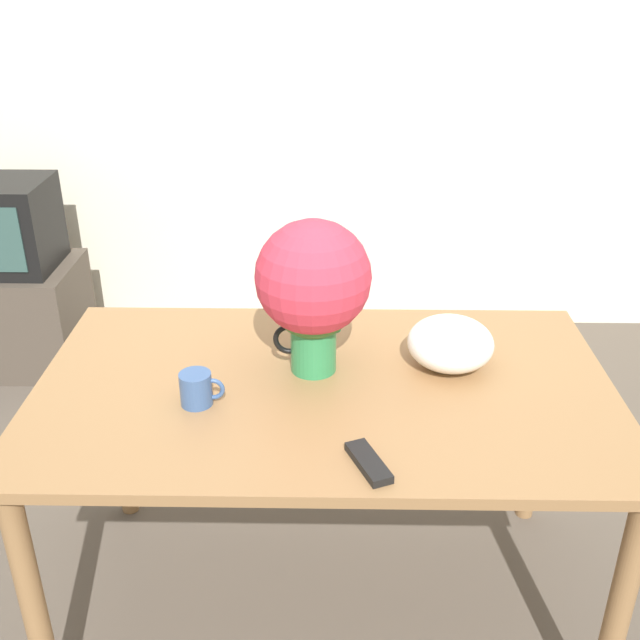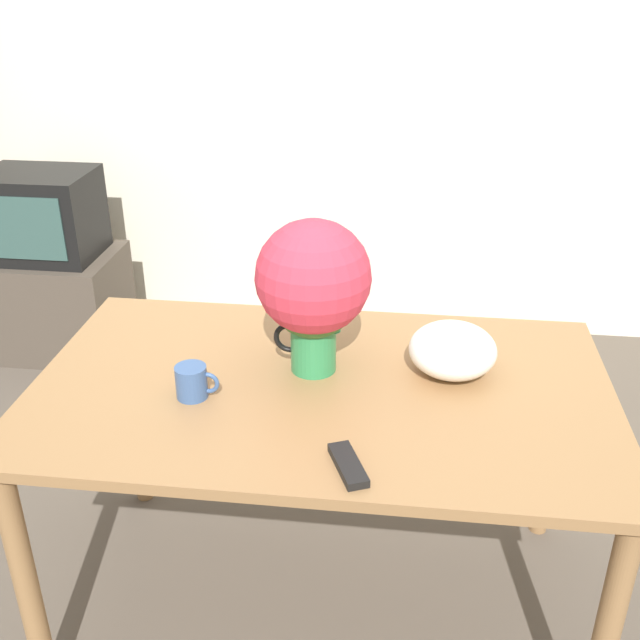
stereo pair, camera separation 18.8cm
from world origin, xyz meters
TOP-DOWN VIEW (x-y plane):
  - ground_plane at (0.00, 0.00)m, footprint 12.00×12.00m
  - wall_back at (0.00, 2.07)m, footprint 8.00×0.05m
  - table at (0.00, 0.11)m, footprint 1.54×0.92m
  - flower_vase at (-0.03, 0.19)m, footprint 0.31×0.31m
  - coffee_mug at (-0.32, 0.01)m, footprint 0.11×0.08m
  - white_bowl at (0.34, 0.21)m, footprint 0.24×0.24m
  - remote_control at (0.10, -0.24)m, footprint 0.11×0.16m
  - tv_stand at (-1.50, 1.58)m, footprint 0.63×0.48m
  - tv_set at (-1.50, 1.58)m, footprint 0.50×0.39m

SIDE VIEW (x-z plane):
  - ground_plane at x=0.00m, z-range 0.00..0.00m
  - tv_stand at x=-1.50m, z-range 0.00..0.50m
  - table at x=0.00m, z-range 0.30..1.08m
  - tv_set at x=-1.50m, z-range 0.50..0.90m
  - remote_control at x=0.10m, z-range 0.78..0.80m
  - coffee_mug at x=-0.32m, z-range 0.78..0.87m
  - white_bowl at x=0.34m, z-range 0.78..0.92m
  - flower_vase at x=-0.03m, z-range 0.82..1.24m
  - wall_back at x=0.00m, z-range 0.00..2.60m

